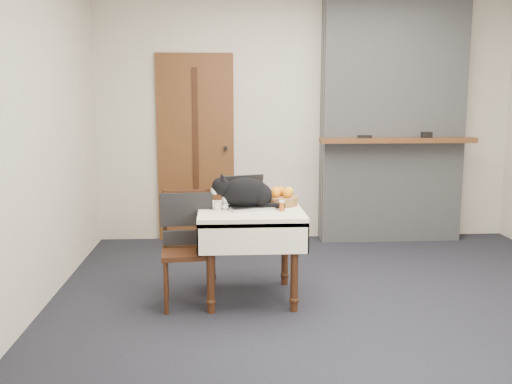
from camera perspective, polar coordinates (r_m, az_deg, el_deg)
ground at (r=4.54m, az=8.67°, el=-10.37°), size 4.50×4.50×0.00m
room_shell at (r=4.74m, az=7.99°, el=12.13°), size 4.52×4.01×2.61m
door at (r=6.18m, az=-6.05°, el=4.39°), size 0.82×0.10×2.00m
chimney at (r=6.30m, az=13.44°, el=6.99°), size 1.62×0.48×2.60m
side_table at (r=4.33m, az=-0.57°, el=-3.17°), size 0.78×0.78×0.70m
laptop at (r=4.35m, az=-0.96°, el=-0.79°), size 0.40×0.37×0.24m
cat at (r=4.32m, az=-0.97°, el=-0.11°), size 0.56×0.24×0.27m
cream_jar at (r=4.27m, az=-3.88°, el=-1.38°), size 0.06×0.06×0.06m
pill_bottle at (r=4.22m, az=2.60°, el=-1.35°), size 0.04×0.04×0.08m
fruit_basket at (r=4.44m, az=2.56°, el=-0.61°), size 0.25×0.25×0.14m
desk_clutter at (r=4.40m, az=1.67°, el=-1.40°), size 0.11×0.12×0.01m
chair at (r=4.29m, az=-6.92°, el=-3.93°), size 0.41×0.41×0.85m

